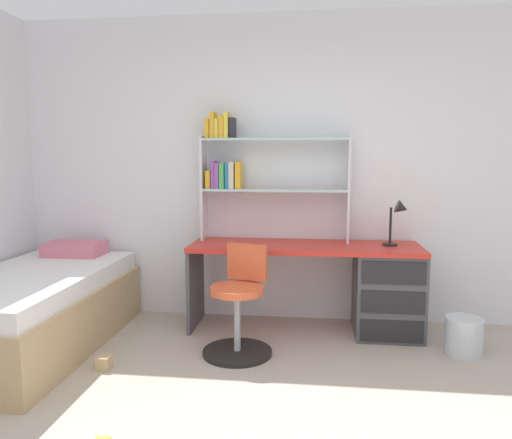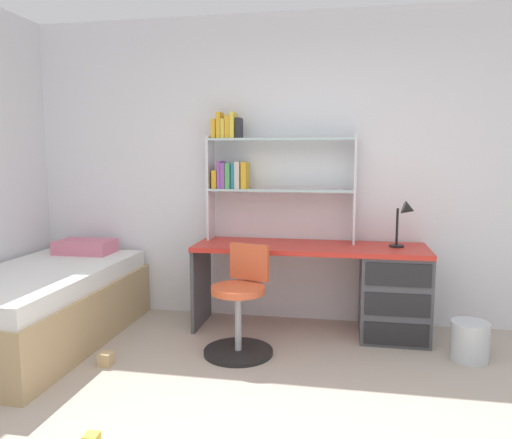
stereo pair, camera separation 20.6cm
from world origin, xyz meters
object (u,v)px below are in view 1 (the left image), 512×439
object	(u,v)px
desk_lamp	(399,216)
toy_block_natural_2	(104,363)
desk	(365,285)
waste_bin	(464,336)
swivel_chair	(239,311)
bed_platform	(34,310)
bookshelf_hutch	(250,166)

from	to	relation	value
desk_lamp	toy_block_natural_2	size ratio (longest dim) A/B	4.22
desk	toy_block_natural_2	xyz separation A→B (m)	(-1.87, -0.95, -0.37)
desk	waste_bin	distance (m)	0.84
swivel_chair	bed_platform	xyz separation A→B (m)	(-1.58, -0.08, -0.03)
swivel_chair	bed_platform	bearing A→B (deg)	-177.13
bed_platform	desk_lamp	bearing A→B (deg)	13.00
desk	toy_block_natural_2	size ratio (longest dim) A/B	21.10
desk	waste_bin	size ratio (longest dim) A/B	6.81
bed_platform	toy_block_natural_2	distance (m)	0.81
desk_lamp	toy_block_natural_2	bearing A→B (deg)	-155.50
bookshelf_hutch	bed_platform	bearing A→B (deg)	-152.62
desk_lamp	desk	bearing A→B (deg)	-176.92
desk	desk_lamp	size ratio (longest dim) A/B	5.00
bookshelf_hutch	toy_block_natural_2	bearing A→B (deg)	-127.75
desk	toy_block_natural_2	world-z (taller)	desk
swivel_chair	toy_block_natural_2	bearing A→B (deg)	-155.95
desk	desk_lamp	xyz separation A→B (m)	(0.26, 0.01, 0.58)
desk	swivel_chair	bearing A→B (deg)	-150.33
desk	swivel_chair	world-z (taller)	swivel_chair
bed_platform	waste_bin	xyz separation A→B (m)	(3.25, 0.25, -0.15)
bookshelf_hutch	toy_block_natural_2	xyz separation A→B (m)	(-0.88, -1.13, -1.34)
bookshelf_hutch	desk_lamp	size ratio (longest dim) A/B	3.33
swivel_chair	waste_bin	world-z (taller)	swivel_chair
bookshelf_hutch	waste_bin	distance (m)	2.16
waste_bin	swivel_chair	bearing A→B (deg)	-174.31
swivel_chair	bed_platform	distance (m)	1.59
desk	bookshelf_hutch	xyz separation A→B (m)	(-0.99, 0.18, 0.97)
desk_lamp	toy_block_natural_2	world-z (taller)	desk_lamp
desk_lamp	bookshelf_hutch	bearing A→B (deg)	172.49
desk_lamp	waste_bin	xyz separation A→B (m)	(0.43, -0.41, -0.85)
bookshelf_hutch	swivel_chair	bearing A→B (deg)	-89.15
desk	waste_bin	bearing A→B (deg)	-29.67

